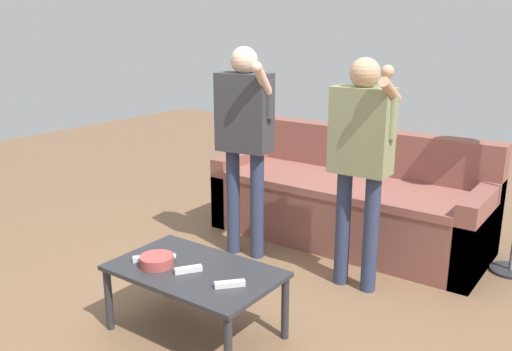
{
  "coord_description": "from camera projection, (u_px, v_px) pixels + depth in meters",
  "views": [
    {
      "loc": [
        1.84,
        -2.29,
        1.72
      ],
      "look_at": [
        -0.03,
        0.31,
        0.82
      ],
      "focal_mm": 38.23,
      "sensor_mm": 36.0,
      "label": 1
    }
  ],
  "objects": [
    {
      "name": "game_remote_wand_spare",
      "position": [
        230.0,
        284.0,
        2.82
      ],
      "size": [
        0.13,
        0.14,
        0.03
      ],
      "color": "white",
      "rests_on": "coffee_table"
    },
    {
      "name": "couch",
      "position": [
        350.0,
        202.0,
        4.43
      ],
      "size": [
        2.18,
        0.84,
        0.87
      ],
      "color": "brown",
      "rests_on": "ground"
    },
    {
      "name": "player_left",
      "position": [
        244.0,
        128.0,
        3.94
      ],
      "size": [
        0.49,
        0.33,
        1.56
      ],
      "color": "#2D3856",
      "rests_on": "ground"
    },
    {
      "name": "ground_plane",
      "position": [
        230.0,
        318.0,
        3.28
      ],
      "size": [
        12.0,
        12.0,
        0.0
      ],
      "primitive_type": "plane",
      "color": "brown"
    },
    {
      "name": "player_right",
      "position": [
        361.0,
        148.0,
        3.43
      ],
      "size": [
        0.45,
        0.29,
        1.52
      ],
      "color": "#2D3856",
      "rests_on": "ground"
    },
    {
      "name": "game_remote_wand_far",
      "position": [
        188.0,
        269.0,
        2.98
      ],
      "size": [
        0.11,
        0.15,
        0.03
      ],
      "color": "white",
      "rests_on": "coffee_table"
    },
    {
      "name": "game_remote_wand_near",
      "position": [
        147.0,
        258.0,
        3.12
      ],
      "size": [
        0.13,
        0.14,
        0.03
      ],
      "color": "white",
      "rests_on": "coffee_table"
    },
    {
      "name": "game_remote_nunchuk",
      "position": [
        170.0,
        257.0,
        3.11
      ],
      "size": [
        0.06,
        0.09,
        0.05
      ],
      "color": "white",
      "rests_on": "coffee_table"
    },
    {
      "name": "snack_bowl",
      "position": [
        157.0,
        261.0,
        3.05
      ],
      "size": [
        0.19,
        0.19,
        0.06
      ],
      "primitive_type": "cylinder",
      "color": "#B24C47",
      "rests_on": "coffee_table"
    },
    {
      "name": "coffee_table",
      "position": [
        195.0,
        277.0,
        3.03
      ],
      "size": [
        0.94,
        0.58,
        0.4
      ],
      "color": "#2D2D33",
      "rests_on": "ground"
    }
  ]
}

